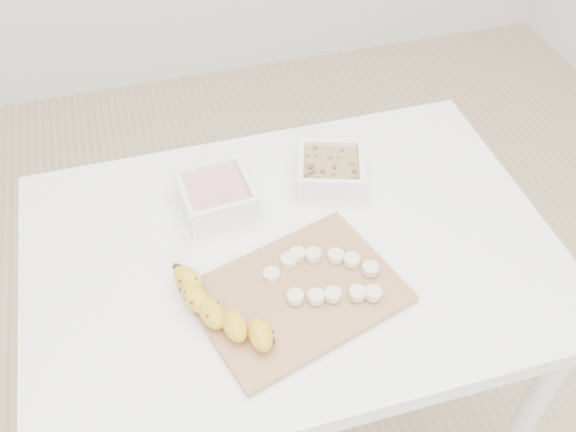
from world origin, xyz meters
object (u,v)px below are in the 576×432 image
object	(u,v)px
bowl_granola	(331,171)
cutting_board	(298,294)
banana	(222,310)
table	(292,280)
bowl_yogurt	(217,196)

from	to	relation	value
bowl_granola	cutting_board	bearing A→B (deg)	-119.37
banana	table	bearing A→B (deg)	16.86
table	bowl_granola	distance (m)	0.24
bowl_granola	cutting_board	size ratio (longest dim) A/B	0.49
bowl_yogurt	bowl_granola	world-z (taller)	bowl_yogurt
table	banana	world-z (taller)	banana
bowl_granola	cutting_board	world-z (taller)	bowl_granola
table	bowl_yogurt	xyz separation A→B (m)	(-0.11, 0.15, 0.13)
table	banana	size ratio (longest dim) A/B	4.39
bowl_yogurt	cutting_board	distance (m)	0.27
banana	bowl_yogurt	bearing A→B (deg)	58.54
bowl_yogurt	banana	size ratio (longest dim) A/B	0.65
table	bowl_yogurt	bearing A→B (deg)	127.56
bowl_yogurt	cutting_board	xyz separation A→B (m)	(0.09, -0.26, -0.03)
bowl_granola	cutting_board	distance (m)	0.31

